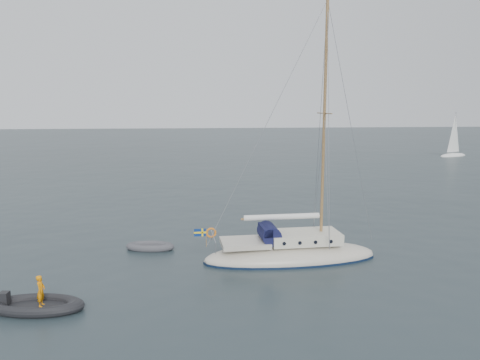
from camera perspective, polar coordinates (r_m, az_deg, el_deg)
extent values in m
plane|color=black|center=(28.41, -1.66, -8.73)|extent=(300.00, 300.00, 0.00)
ellipsoid|color=beige|center=(27.10, 6.19, -9.31)|extent=(9.92, 3.09, 1.65)
cube|color=silver|center=(26.94, 7.85, -6.93)|extent=(3.97, 2.09, 0.61)
cube|color=beige|center=(26.40, 0.55, -7.58)|extent=(2.65, 2.09, 0.28)
cylinder|color=#13153A|center=(26.45, 3.54, -6.48)|extent=(1.06, 1.82, 1.06)
cube|color=#13153A|center=(26.36, 3.07, -6.04)|extent=(0.50, 1.82, 0.44)
cylinder|color=olive|center=(26.18, 10.27, 6.56)|extent=(0.17, 0.17, 13.23)
cylinder|color=olive|center=(26.16, 10.31, 8.00)|extent=(0.06, 2.42, 0.06)
cylinder|color=olive|center=(26.35, 5.10, -4.59)|extent=(4.63, 0.11, 0.11)
cylinder|color=silver|center=(26.34, 5.10, -4.47)|extent=(4.30, 0.31, 0.31)
cylinder|color=#94959D|center=(26.13, -3.32, -6.69)|extent=(0.04, 2.42, 0.04)
torus|color=orange|center=(26.76, -3.50, -6.31)|extent=(0.60, 0.11, 0.60)
cylinder|color=olive|center=(26.14, -4.16, -6.94)|extent=(0.03, 0.03, 0.99)
cube|color=navy|center=(26.04, -4.90, -6.26)|extent=(0.66, 0.02, 0.42)
cube|color=yellow|center=(26.04, -4.90, -6.26)|extent=(0.68, 0.03, 0.10)
cube|color=yellow|center=(26.05, -4.64, -6.25)|extent=(0.10, 0.03, 0.44)
cylinder|color=black|center=(27.64, 4.41, -6.46)|extent=(0.20, 0.07, 0.20)
cylinder|color=black|center=(25.64, 5.28, -7.72)|extent=(0.20, 0.07, 0.20)
cylinder|color=black|center=(27.81, 6.21, -6.39)|extent=(0.20, 0.07, 0.20)
cylinder|color=black|center=(25.83, 7.21, -7.63)|extent=(0.20, 0.07, 0.20)
cylinder|color=black|center=(28.00, 7.99, -6.31)|extent=(0.20, 0.07, 0.20)
cylinder|color=black|center=(26.04, 9.12, -7.53)|extent=(0.20, 0.07, 0.20)
cylinder|color=black|center=(28.23, 9.73, -6.23)|extent=(0.20, 0.07, 0.20)
cylinder|color=black|center=(26.28, 10.99, -7.43)|extent=(0.20, 0.07, 0.20)
cube|color=#48484C|center=(29.32, -10.90, -8.07)|extent=(1.81, 0.75, 0.11)
cube|color=black|center=(22.56, -23.51, -13.99)|extent=(2.56, 1.07, 0.13)
cube|color=black|center=(22.89, -26.96, -13.01)|extent=(0.37, 0.37, 0.64)
imported|color=orange|center=(22.23, -23.09, -12.29)|extent=(0.37, 0.53, 1.37)
ellipsoid|color=silver|center=(87.97, 24.52, 2.69)|extent=(6.02, 2.01, 1.00)
cylinder|color=#94959D|center=(87.66, 24.69, 5.26)|extent=(0.10, 0.10, 7.03)
cone|color=silver|center=(87.64, 24.66, 5.26)|extent=(3.21, 3.21, 6.52)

